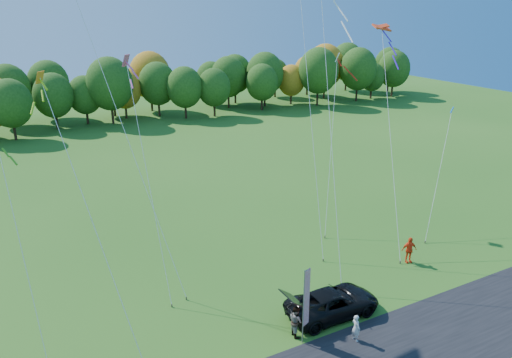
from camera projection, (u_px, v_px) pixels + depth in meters
name	position (u px, v px, depth m)	size (l,w,h in m)	color
ground	(307.00, 329.00, 27.83)	(160.00, 160.00, 0.00)	#255A17
tree_line	(97.00, 126.00, 73.36)	(116.00, 12.00, 10.00)	#1E4711
black_suv	(333.00, 303.00, 28.86)	(2.60, 5.64, 1.57)	black
person_tailgate_a	(356.00, 328.00, 26.63)	(0.57, 0.37, 1.56)	beige
person_tailgate_b	(296.00, 321.00, 27.00)	(0.88, 0.68, 1.81)	gray
person_east	(409.00, 250.00, 34.64)	(1.11, 0.46, 1.90)	#F04016
feather_flag	(306.00, 297.00, 25.94)	(0.54, 0.29, 4.41)	#999999
kite_delta_blue	(110.00, 91.00, 29.79)	(6.16, 11.65, 25.47)	#4C3F33
kite_parafoil_orange	(305.00, 50.00, 35.88)	(5.50, 12.07, 28.25)	#4C3F33
kite_delta_red	(331.00, 126.00, 31.81)	(4.24, 8.75, 20.06)	#4C3F33
kite_parafoil_rainbow	(391.00, 137.00, 36.59)	(5.96, 9.04, 15.99)	#4C3F33
kite_diamond_yellow	(93.00, 223.00, 24.40)	(2.90, 6.73, 14.36)	#4C3F33
kite_diamond_green	(20.00, 243.00, 25.53)	(0.99, 5.90, 11.08)	#4C3F33
kite_diamond_white	(331.00, 144.00, 39.19)	(4.62, 5.45, 13.72)	#4C3F33
kite_diamond_pink	(143.00, 148.00, 29.70)	(1.22, 6.34, 14.62)	#4C3F33
kite_diamond_blue_low	(439.00, 173.00, 39.19)	(6.41, 4.56, 9.39)	#4C3F33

